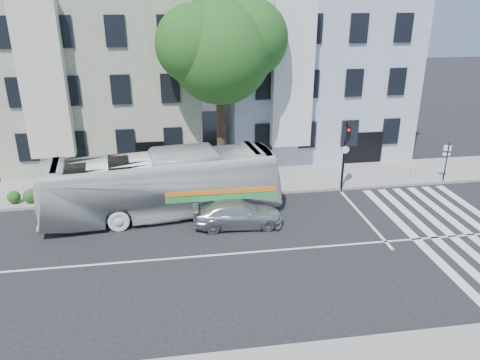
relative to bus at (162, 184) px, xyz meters
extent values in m
plane|color=black|center=(3.47, -4.42, -1.64)|extent=(120.00, 120.00, 0.00)
cube|color=gray|center=(3.47, 3.58, -1.57)|extent=(80.00, 4.00, 0.15)
cube|color=gray|center=(-3.53, 10.58, 3.86)|extent=(12.00, 10.00, 11.00)
cube|color=#9FACBD|center=(10.47, 10.58, 3.86)|extent=(12.00, 10.00, 11.00)
cylinder|color=#2D2116|center=(3.47, 4.08, 0.96)|extent=(0.56, 0.56, 5.20)
sphere|color=#1B4917|center=(3.47, 4.08, 5.86)|extent=(5.60, 5.60, 5.60)
sphere|color=#1B4917|center=(5.07, 4.48, 6.56)|extent=(4.40, 4.40, 4.40)
sphere|color=#1B4917|center=(2.07, 3.78, 6.36)|extent=(4.20, 4.20, 4.20)
sphere|color=#1B4917|center=(3.77, 5.28, 7.56)|extent=(3.80, 3.80, 3.80)
sphere|color=#1B4917|center=(2.87, 4.68, 4.86)|extent=(3.40, 3.40, 3.40)
imported|color=silver|center=(0.00, 0.00, 0.00)|extent=(4.18, 12.04, 3.29)
imported|color=silver|center=(3.55, -1.82, -1.01)|extent=(2.00, 4.42, 1.26)
cylinder|color=black|center=(10.06, 1.63, 0.36)|extent=(0.13, 0.13, 4.01)
cube|color=black|center=(10.06, 1.38, 1.79)|extent=(0.27, 0.21, 0.81)
sphere|color=red|center=(10.06, 1.25, 2.03)|extent=(0.15, 0.15, 0.15)
cylinder|color=white|center=(10.06, 1.48, 0.84)|extent=(0.42, 0.03, 0.42)
cylinder|color=#B0AFAB|center=(14.89, 2.50, -1.15)|extent=(0.27, 0.27, 0.68)
sphere|color=#B0AFAB|center=(14.89, 2.50, -0.78)|extent=(0.25, 0.25, 0.25)
cylinder|color=#B0AFAB|center=(14.89, 2.50, -1.06)|extent=(0.48, 0.24, 0.16)
cylinder|color=black|center=(16.39, 1.68, -0.31)|extent=(0.07, 0.07, 2.36)
cube|color=white|center=(16.39, 1.78, 0.53)|extent=(0.41, 0.20, 0.33)
cube|color=white|center=(16.39, 1.78, 0.16)|extent=(0.41, 0.20, 0.17)
camera|label=1|loc=(0.56, -21.92, 8.92)|focal=35.00mm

